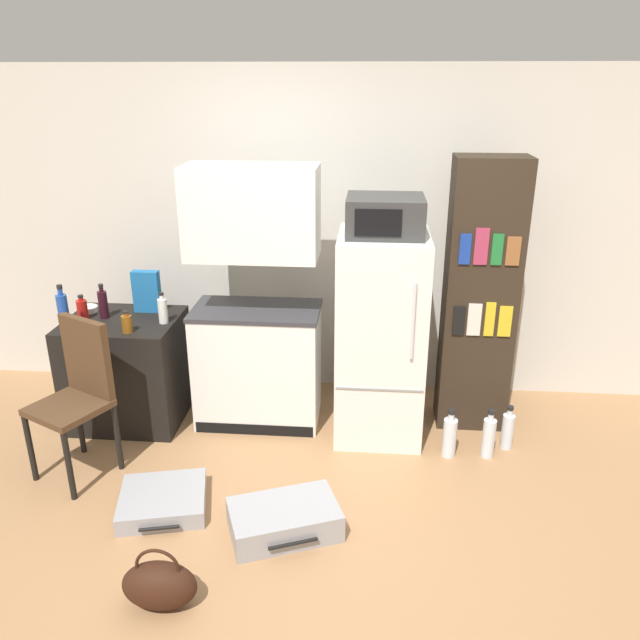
# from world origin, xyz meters

# --- Properties ---
(ground_plane) EXTENTS (24.00, 24.00, 0.00)m
(ground_plane) POSITION_xyz_m (0.00, 0.00, 0.00)
(ground_plane) COLOR #A3754C
(wall_back) EXTENTS (6.40, 0.10, 2.45)m
(wall_back) POSITION_xyz_m (0.20, 2.00, 1.22)
(wall_back) COLOR beige
(wall_back) RESTS_ON ground_plane
(side_table) EXTENTS (0.77, 0.64, 0.78)m
(side_table) POSITION_xyz_m (-1.51, 1.28, 0.39)
(side_table) COLOR black
(side_table) RESTS_ON ground_plane
(kitchen_hutch) EXTENTS (0.88, 0.50, 1.83)m
(kitchen_hutch) POSITION_xyz_m (-0.56, 1.36, 0.84)
(kitchen_hutch) COLOR white
(kitchen_hutch) RESTS_ON ground_plane
(refrigerator) EXTENTS (0.59, 0.67, 1.42)m
(refrigerator) POSITION_xyz_m (0.30, 1.28, 0.71)
(refrigerator) COLOR silver
(refrigerator) RESTS_ON ground_plane
(microwave) EXTENTS (0.49, 0.42, 0.24)m
(microwave) POSITION_xyz_m (0.30, 1.27, 1.54)
(microwave) COLOR #333333
(microwave) RESTS_ON refrigerator
(bookshelf) EXTENTS (0.48, 0.31, 1.89)m
(bookshelf) POSITION_xyz_m (0.96, 1.45, 0.95)
(bookshelf) COLOR #2D2319
(bookshelf) RESTS_ON ground_plane
(bottle_amber_beer) EXTENTS (0.07, 0.07, 0.15)m
(bottle_amber_beer) POSITION_xyz_m (-1.37, 1.06, 0.84)
(bottle_amber_beer) COLOR brown
(bottle_amber_beer) RESTS_ON side_table
(bottle_milk_white) EXTENTS (0.06, 0.06, 0.22)m
(bottle_milk_white) POSITION_xyz_m (-1.19, 1.25, 0.87)
(bottle_milk_white) COLOR white
(bottle_milk_white) RESTS_ON side_table
(bottle_wine_dark) EXTENTS (0.06, 0.06, 0.25)m
(bottle_wine_dark) POSITION_xyz_m (-1.63, 1.30, 0.88)
(bottle_wine_dark) COLOR black
(bottle_wine_dark) RESTS_ON side_table
(bottle_ketchup_red) EXTENTS (0.07, 0.07, 0.18)m
(bottle_ketchup_red) POSITION_xyz_m (-1.77, 1.26, 0.85)
(bottle_ketchup_red) COLOR #AD1914
(bottle_ketchup_red) RESTS_ON side_table
(bottle_blue_soda) EXTENTS (0.07, 0.07, 0.32)m
(bottle_blue_soda) POSITION_xyz_m (-1.80, 1.06, 0.91)
(bottle_blue_soda) COLOR #1E47A3
(bottle_blue_soda) RESTS_ON side_table
(bowl) EXTENTS (0.14, 0.14, 0.04)m
(bowl) POSITION_xyz_m (-1.80, 1.41, 0.80)
(bowl) COLOR silver
(bowl) RESTS_ON side_table
(cereal_box) EXTENTS (0.19, 0.07, 0.30)m
(cereal_box) POSITION_xyz_m (-1.37, 1.46, 0.93)
(cereal_box) COLOR #1E66A8
(cereal_box) RESTS_ON side_table
(chair) EXTENTS (0.54, 0.54, 1.00)m
(chair) POSITION_xyz_m (-1.55, 0.64, 0.59)
(chair) COLOR black
(chair) RESTS_ON ground_plane
(suitcase_large_flat) EXTENTS (0.68, 0.55, 0.16)m
(suitcase_large_flat) POSITION_xyz_m (-0.21, 0.13, 0.08)
(suitcase_large_flat) COLOR #99999E
(suitcase_large_flat) RESTS_ON ground_plane
(suitcase_small_flat) EXTENTS (0.57, 0.54, 0.11)m
(suitcase_small_flat) POSITION_xyz_m (-0.95, 0.27, 0.05)
(suitcase_small_flat) COLOR #99999E
(suitcase_small_flat) RESTS_ON ground_plane
(handbag) EXTENTS (0.36, 0.20, 0.33)m
(handbag) POSITION_xyz_m (-0.73, -0.43, 0.12)
(handbag) COLOR #33190F
(handbag) RESTS_ON ground_plane
(water_bottle_front) EXTENTS (0.08, 0.08, 0.32)m
(water_bottle_front) POSITION_xyz_m (1.17, 1.10, 0.13)
(water_bottle_front) COLOR silver
(water_bottle_front) RESTS_ON ground_plane
(water_bottle_middle) EXTENTS (0.08, 0.08, 0.35)m
(water_bottle_middle) POSITION_xyz_m (1.03, 0.99, 0.15)
(water_bottle_middle) COLOR silver
(water_bottle_middle) RESTS_ON ground_plane
(water_bottle_back) EXTENTS (0.09, 0.09, 0.34)m
(water_bottle_back) POSITION_xyz_m (0.77, 0.97, 0.14)
(water_bottle_back) COLOR silver
(water_bottle_back) RESTS_ON ground_plane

